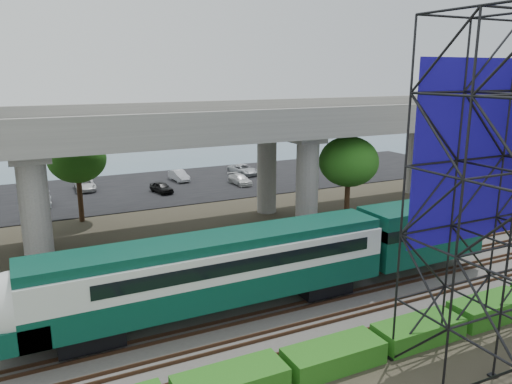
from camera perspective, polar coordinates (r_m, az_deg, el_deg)
ground at (r=26.58m, az=1.48°, el=-15.28°), size 140.00×140.00×0.00m
ballast_bed at (r=28.11m, az=-0.46°, el=-13.35°), size 90.00×12.00×0.20m
service_road at (r=35.32m, az=-6.54°, el=-7.74°), size 90.00×5.00×0.08m
parking_lot at (r=57.10m, az=-14.61°, el=0.19°), size 90.00×18.00×0.08m
harbor_water at (r=78.39m, az=-17.97°, el=3.51°), size 140.00×40.00×0.03m
rail_tracks at (r=28.03m, az=-0.47°, el=-13.02°), size 90.00×9.52×0.16m
commuter_train at (r=27.00m, az=-0.29°, el=-8.03°), size 29.30×3.06×4.30m
overpass at (r=38.07m, az=-11.64°, el=6.34°), size 80.00×12.00×12.40m
hedge_strip at (r=23.60m, az=8.89°, el=-17.92°), size 34.60×1.80×1.20m
trees at (r=37.96m, az=-16.35°, el=2.00°), size 40.94×16.94×7.69m
parked_cars at (r=57.05m, az=-14.05°, el=0.89°), size 34.96×9.51×1.29m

